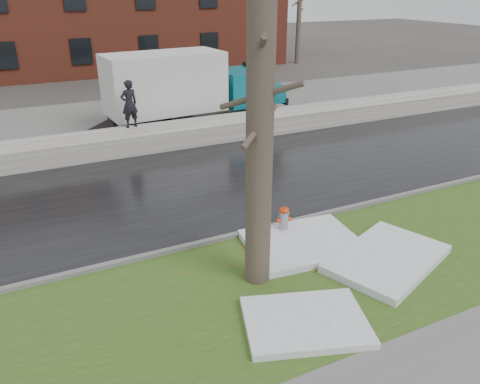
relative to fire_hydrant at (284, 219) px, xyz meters
name	(u,v)px	position (x,y,z in m)	size (l,w,h in m)	color
ground	(262,256)	(-0.92, -0.61, -0.45)	(120.00, 120.00, 0.00)	#47423D
verge	(290,283)	(-0.92, -1.86, -0.43)	(60.00, 4.50, 0.04)	#284617
road	(193,186)	(-0.92, 3.89, -0.44)	(60.00, 7.00, 0.03)	black
parking_lot	(128,120)	(-0.92, 12.39, -0.44)	(60.00, 9.00, 0.03)	slate
curb	(243,234)	(-0.92, 0.39, -0.38)	(60.00, 0.15, 0.14)	slate
snowbank	(154,138)	(-0.92, 8.09, -0.08)	(60.00, 1.60, 0.75)	#BBB7AB
bg_tree_right	(299,18)	(15.08, 23.39, 2.88)	(1.40, 1.62, 6.50)	brown
fire_hydrant	(284,219)	(0.00, 0.00, 0.00)	(0.38, 0.34, 0.78)	gray
tree	(260,130)	(-1.47, -1.40, 2.84)	(1.15, 1.35, 6.47)	brown
box_truck	(186,86)	(1.38, 10.68, 1.21)	(9.51, 2.81, 3.15)	black
worker	(129,104)	(-1.63, 8.62, 1.19)	(0.65, 0.43, 1.78)	black
snow_patch_near	(303,243)	(0.13, -0.71, -0.33)	(2.60, 2.00, 0.16)	white
snow_patch_far	(305,322)	(-1.37, -3.11, -0.34)	(2.20, 1.60, 0.14)	white
snow_patch_side	(387,259)	(1.43, -2.11, -0.32)	(2.80, 1.80, 0.18)	white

